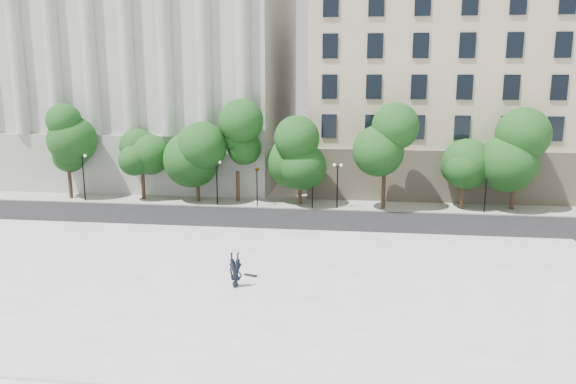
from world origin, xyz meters
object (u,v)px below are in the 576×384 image
(traffic_light_east, at_px, (313,168))
(skateboard, at_px, (251,275))
(traffic_light_west, at_px, (257,167))
(person_lying, at_px, (236,282))

(traffic_light_east, bearing_deg, skateboard, -96.45)
(traffic_light_west, height_order, person_lying, traffic_light_west)
(person_lying, bearing_deg, traffic_light_east, 83.05)
(traffic_light_east, height_order, skateboard, traffic_light_east)
(person_lying, height_order, skateboard, person_lying)
(traffic_light_west, height_order, skateboard, traffic_light_west)
(skateboard, bearing_deg, traffic_light_west, 118.26)
(person_lying, bearing_deg, traffic_light_west, 97.23)
(traffic_light_east, height_order, person_lying, traffic_light_east)
(traffic_light_east, distance_m, skateboard, 18.72)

